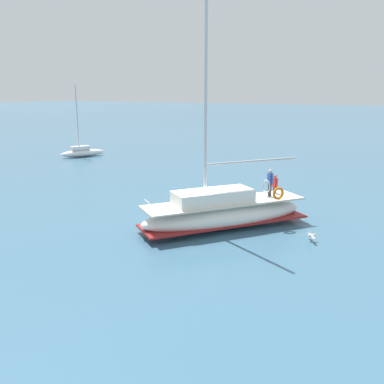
{
  "coord_description": "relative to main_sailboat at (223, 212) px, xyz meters",
  "views": [
    {
      "loc": [
        -20.56,
        -9.84,
        7.44
      ],
      "look_at": [
        0.29,
        0.6,
        1.8
      ],
      "focal_mm": 39.84,
      "sensor_mm": 36.0,
      "label": 1
    }
  ],
  "objects": [
    {
      "name": "moored_cutter_left",
      "position": [
        16.42,
        24.03,
        -0.34
      ],
      "size": [
        5.02,
        3.48,
        7.96
      ],
      "color": "white",
      "rests_on": "ground"
    },
    {
      "name": "main_sailboat",
      "position": [
        0.0,
        0.0,
        0.0
      ],
      "size": [
        8.92,
        7.98,
        12.48
      ],
      "color": "white",
      "rests_on": "ground"
    },
    {
      "name": "ground_plane",
      "position": [
        -0.23,
        1.36,
        -0.91
      ],
      "size": [
        400.0,
        400.0,
        0.0
      ],
      "primitive_type": "plane",
      "color": "#38607A"
    },
    {
      "name": "seagull",
      "position": [
        -0.06,
        -4.79,
        -0.58
      ],
      "size": [
        0.88,
        0.61,
        0.16
      ],
      "color": "silver",
      "rests_on": "ground"
    }
  ]
}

